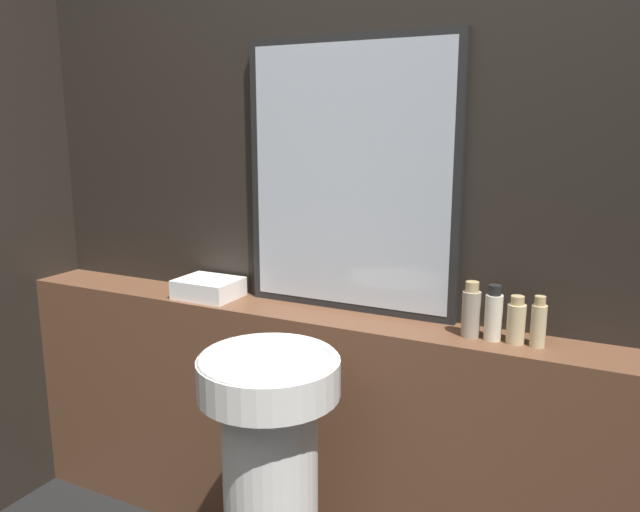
{
  "coord_description": "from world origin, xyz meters",
  "views": [
    {
      "loc": [
        0.83,
        -0.31,
        1.51
      ],
      "look_at": [
        -0.01,
        1.36,
        1.11
      ],
      "focal_mm": 35.0,
      "sensor_mm": 36.0,
      "label": 1
    }
  ],
  "objects_px": {
    "mirror": "(350,177)",
    "body_wash_bottle": "(538,323)",
    "shampoo_bottle": "(471,311)",
    "conditioner_bottle": "(494,315)",
    "pedestal_sink": "(271,485)",
    "lotion_bottle": "(516,322)",
    "towel_stack": "(209,288)"
  },
  "relations": [
    {
      "from": "towel_stack",
      "to": "lotion_bottle",
      "type": "height_order",
      "value": "lotion_bottle"
    },
    {
      "from": "pedestal_sink",
      "to": "lotion_bottle",
      "type": "xyz_separation_m",
      "value": [
        0.58,
        0.42,
        0.45
      ]
    },
    {
      "from": "pedestal_sink",
      "to": "mirror",
      "type": "height_order",
      "value": "mirror"
    },
    {
      "from": "pedestal_sink",
      "to": "towel_stack",
      "type": "bearing_deg",
      "value": 140.39
    },
    {
      "from": "shampoo_bottle",
      "to": "body_wash_bottle",
      "type": "xyz_separation_m",
      "value": [
        0.19,
        0.0,
        -0.01
      ]
    },
    {
      "from": "conditioner_bottle",
      "to": "lotion_bottle",
      "type": "distance_m",
      "value": 0.07
    },
    {
      "from": "conditioner_bottle",
      "to": "lotion_bottle",
      "type": "relative_size",
      "value": 1.18
    },
    {
      "from": "towel_stack",
      "to": "mirror",
      "type": "bearing_deg",
      "value": 9.75
    },
    {
      "from": "mirror",
      "to": "towel_stack",
      "type": "distance_m",
      "value": 0.67
    },
    {
      "from": "towel_stack",
      "to": "lotion_bottle",
      "type": "bearing_deg",
      "value": 0.0
    },
    {
      "from": "lotion_bottle",
      "to": "pedestal_sink",
      "type": "bearing_deg",
      "value": -143.82
    },
    {
      "from": "mirror",
      "to": "conditioner_bottle",
      "type": "xyz_separation_m",
      "value": [
        0.5,
        -0.09,
        -0.37
      ]
    },
    {
      "from": "pedestal_sink",
      "to": "body_wash_bottle",
      "type": "distance_m",
      "value": 0.89
    },
    {
      "from": "body_wash_bottle",
      "to": "towel_stack",
      "type": "bearing_deg",
      "value": 180.0
    },
    {
      "from": "conditioner_bottle",
      "to": "body_wash_bottle",
      "type": "distance_m",
      "value": 0.13
    },
    {
      "from": "lotion_bottle",
      "to": "body_wash_bottle",
      "type": "xyz_separation_m",
      "value": [
        0.06,
        -0.0,
        0.0
      ]
    },
    {
      "from": "towel_stack",
      "to": "conditioner_bottle",
      "type": "height_order",
      "value": "conditioner_bottle"
    },
    {
      "from": "mirror",
      "to": "body_wash_bottle",
      "type": "relative_size",
      "value": 6.06
    },
    {
      "from": "pedestal_sink",
      "to": "shampoo_bottle",
      "type": "height_order",
      "value": "shampoo_bottle"
    },
    {
      "from": "mirror",
      "to": "body_wash_bottle",
      "type": "bearing_deg",
      "value": -8.08
    },
    {
      "from": "pedestal_sink",
      "to": "body_wash_bottle",
      "type": "relative_size",
      "value": 6.05
    },
    {
      "from": "conditioner_bottle",
      "to": "lotion_bottle",
      "type": "xyz_separation_m",
      "value": [
        0.06,
        0.0,
        -0.01
      ]
    },
    {
      "from": "conditioner_bottle",
      "to": "body_wash_bottle",
      "type": "xyz_separation_m",
      "value": [
        0.13,
        -0.0,
        -0.01
      ]
    },
    {
      "from": "shampoo_bottle",
      "to": "conditioner_bottle",
      "type": "distance_m",
      "value": 0.07
    },
    {
      "from": "mirror",
      "to": "body_wash_bottle",
      "type": "height_order",
      "value": "mirror"
    },
    {
      "from": "lotion_bottle",
      "to": "towel_stack",
      "type": "bearing_deg",
      "value": 180.0
    },
    {
      "from": "mirror",
      "to": "shampoo_bottle",
      "type": "height_order",
      "value": "mirror"
    },
    {
      "from": "shampoo_bottle",
      "to": "conditioner_bottle",
      "type": "xyz_separation_m",
      "value": [
        0.07,
        0.0,
        -0.0
      ]
    },
    {
      "from": "pedestal_sink",
      "to": "body_wash_bottle",
      "type": "bearing_deg",
      "value": 33.48
    },
    {
      "from": "pedestal_sink",
      "to": "conditioner_bottle",
      "type": "bearing_deg",
      "value": 39.48
    },
    {
      "from": "body_wash_bottle",
      "to": "conditioner_bottle",
      "type": "bearing_deg",
      "value": 180.0
    },
    {
      "from": "lotion_bottle",
      "to": "shampoo_bottle",
      "type": "bearing_deg",
      "value": -180.0
    }
  ]
}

